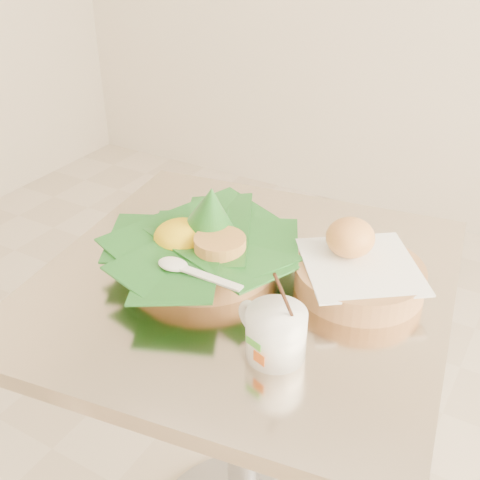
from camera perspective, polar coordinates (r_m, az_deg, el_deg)
The scene contains 4 objects.
cafe_table at distance 1.20m, azimuth 0.38°, elevation -12.33°, with size 0.80×0.80×0.75m.
rice_basket at distance 1.07m, azimuth -3.55°, elevation -0.14°, with size 0.34×0.34×0.17m.
bread_basket at distance 1.04m, azimuth 11.12°, elevation -2.82°, with size 0.26×0.26×0.11m.
coffee_mug at distance 0.88m, azimuth 3.32°, elevation -8.68°, with size 0.12×0.09×0.15m.
Camera 1 is at (0.57, -0.71, 1.35)m, focal length 45.00 mm.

